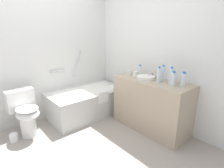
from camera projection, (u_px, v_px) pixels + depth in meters
name	position (u px, v px, depth m)	size (l,w,h in m)	color
ground_plane	(72.00, 153.00, 2.29)	(4.19, 4.19, 0.00)	#9E9389
wall_back_tiled	(29.00, 49.00, 2.88)	(3.59, 0.10, 2.55)	silver
wall_right_mirror	(153.00, 49.00, 2.96)	(0.10, 2.90, 2.55)	silver
bathtub	(88.00, 101.00, 3.35)	(1.45, 0.79, 1.22)	silver
toilet	(25.00, 112.00, 2.61)	(0.41, 0.55, 0.72)	white
vanity_counter	(151.00, 104.00, 2.82)	(0.54, 1.24, 0.83)	tan
sink_basin	(146.00, 78.00, 2.76)	(0.29, 0.29, 0.05)	white
sink_faucet	(152.00, 75.00, 2.87)	(0.13, 0.15, 0.08)	#AEAEB4
water_bottle_0	(163.00, 74.00, 2.61)	(0.06, 0.06, 0.25)	silver
water_bottle_1	(184.00, 80.00, 2.36)	(0.07, 0.07, 0.21)	silver
water_bottle_2	(171.00, 76.00, 2.46)	(0.06, 0.06, 0.25)	silver
water_bottle_3	(174.00, 79.00, 2.39)	(0.07, 0.07, 0.21)	silver
water_bottle_4	(140.00, 71.00, 2.95)	(0.06, 0.06, 0.20)	silver
water_bottle_5	(159.00, 75.00, 2.56)	(0.06, 0.06, 0.24)	silver
drinking_glass_0	(135.00, 74.00, 2.93)	(0.07, 0.07, 0.09)	white
drinking_glass_1	(129.00, 72.00, 3.08)	(0.07, 0.07, 0.08)	white
toilet_paper_roll	(14.00, 138.00, 2.52)	(0.11, 0.11, 0.12)	white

